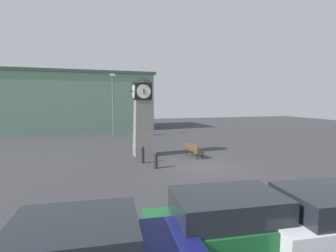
# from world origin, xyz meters

# --- Properties ---
(ground_plane) EXTENTS (72.75, 72.75, 0.00)m
(ground_plane) POSITION_xyz_m (0.00, 0.00, 0.00)
(ground_plane) COLOR #38383A
(clock_tower) EXTENTS (1.43, 1.40, 5.16)m
(clock_tower) POSITION_xyz_m (-2.79, 3.69, 2.57)
(clock_tower) COLOR gray
(clock_tower) RESTS_ON ground_plane
(bollard_near_tower) EXTENTS (0.23, 0.23, 1.01)m
(bollard_near_tower) POSITION_xyz_m (-3.19, 1.70, 0.51)
(bollard_near_tower) COLOR #333338
(bollard_near_tower) RESTS_ON ground_plane
(bollard_mid_row) EXTENTS (0.24, 0.24, 0.87)m
(bollard_mid_row) POSITION_xyz_m (-2.74, 0.32, 0.44)
(bollard_mid_row) COLOR #333338
(bollard_mid_row) RESTS_ON ground_plane
(car_near_tower) EXTENTS (4.62, 2.19, 1.52)m
(car_near_tower) POSITION_xyz_m (-2.75, -7.89, 0.78)
(car_near_tower) COLOR #19602D
(car_near_tower) RESTS_ON ground_plane
(bench) EXTENTS (0.77, 1.66, 0.90)m
(bench) POSITION_xyz_m (0.23, 2.29, 0.52)
(bench) COLOR brown
(bench) RESTS_ON ground_plane
(pedestrian_near_bench) EXTENTS (0.35, 0.46, 1.69)m
(pedestrian_near_bench) POSITION_xyz_m (-0.77, 13.17, 0.97)
(pedestrian_near_bench) COLOR #3F3F47
(pedestrian_near_bench) RESTS_ON ground_plane
(street_lamp_far_side) EXTENTS (0.50, 0.24, 6.21)m
(street_lamp_far_side) POSITION_xyz_m (-3.92, 13.21, 3.60)
(street_lamp_far_side) COLOR slate
(street_lamp_far_side) RESTS_ON ground_plane
(warehouse_blue_far) EXTENTS (19.84, 9.54, 6.95)m
(warehouse_blue_far) POSITION_xyz_m (-8.42, 21.20, 3.49)
(warehouse_blue_far) COLOR gray
(warehouse_blue_far) RESTS_ON ground_plane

